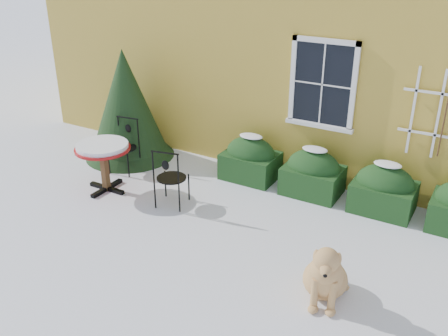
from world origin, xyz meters
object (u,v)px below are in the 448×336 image
Objects in this scene: evergreen_shrub at (127,115)px; patio_chair_far at (125,146)px; patio_chair_near at (170,177)px; bistro_table at (103,152)px; dog at (325,276)px.

evergreen_shrub is 2.13× the size of patio_chair_far.
patio_chair_near is 1.82m from patio_chair_far.
bistro_table is at bearing -7.28° from patio_chair_near.
patio_chair_far is at bearing 106.35° from bistro_table.
evergreen_shrub is at bearing -46.14° from patio_chair_near.
patio_chair_near is at bearing -32.33° from patio_chair_far.
patio_chair_near is 1.01× the size of patio_chair_far.
dog is (3.24, -1.08, -0.17)m from patio_chair_near.
dog is (4.65, -0.94, -0.41)m from bistro_table.
evergreen_shrub is 5.90m from dog.
bistro_table is 1.43m from patio_chair_near.
evergreen_shrub is 2.29× the size of bistro_table.
patio_chair_far is 5.24m from dog.
bistro_table is (0.69, -1.51, -0.15)m from evergreen_shrub.
patio_chair_near is at bearing 5.67° from bistro_table.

